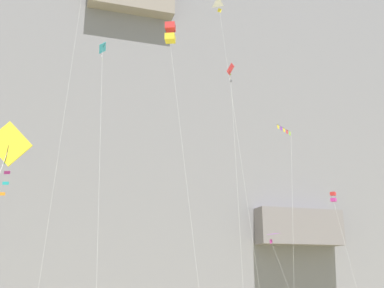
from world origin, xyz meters
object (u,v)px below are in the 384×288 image
(kite_box_upper_right, at_px, (170,33))
(kite_delta_mid_right, at_px, (268,240))
(kite_delta_far_left, at_px, (224,16))
(kite_banner_upper_left, at_px, (285,144))
(kite_diamond_low_center, at_px, (102,63))
(kite_diamond_mid_center, at_px, (8,147))
(kite_box_high_right, at_px, (333,197))
(kite_diamond_near_cliff, at_px, (231,83))

(kite_box_upper_right, height_order, kite_delta_mid_right, kite_box_upper_right)
(kite_delta_mid_right, xyz_separation_m, kite_delta_far_left, (-7.89, -8.02, 23.05))
(kite_delta_mid_right, distance_m, kite_banner_upper_left, 11.97)
(kite_diamond_low_center, bearing_deg, kite_box_upper_right, 6.50)
(kite_delta_far_left, bearing_deg, kite_diamond_mid_center, -130.94)
(kite_box_high_right, xyz_separation_m, kite_diamond_near_cliff, (-18.36, -14.04, 6.40))
(kite_diamond_mid_center, bearing_deg, kite_diamond_low_center, 74.54)
(kite_banner_upper_left, relative_size, kite_delta_far_left, 0.58)
(kite_delta_mid_right, bearing_deg, kite_delta_far_left, -134.51)
(kite_box_high_right, relative_size, kite_diamond_mid_center, 1.38)
(kite_box_upper_right, bearing_deg, kite_diamond_low_center, -173.50)
(kite_box_high_right, height_order, kite_diamond_low_center, kite_diamond_low_center)
(kite_banner_upper_left, bearing_deg, kite_delta_mid_right, 81.48)
(kite_box_high_right, relative_size, kite_delta_far_left, 0.40)
(kite_delta_mid_right, xyz_separation_m, kite_diamond_near_cliff, (-10.49, -15.89, 11.46))
(kite_box_high_right, height_order, kite_banner_upper_left, kite_banner_upper_left)
(kite_delta_far_left, bearing_deg, kite_box_upper_right, -167.79)
(kite_box_upper_right, bearing_deg, kite_delta_mid_right, 33.44)
(kite_box_upper_right, bearing_deg, kite_diamond_mid_center, -121.05)
(kite_box_high_right, height_order, kite_delta_far_left, kite_delta_far_left)
(kite_box_high_right, bearing_deg, kite_box_upper_right, -161.16)
(kite_diamond_low_center, height_order, kite_diamond_mid_center, kite_diamond_low_center)
(kite_diamond_low_center, xyz_separation_m, kite_delta_far_left, (12.85, 2.11, 8.40))
(kite_box_high_right, distance_m, kite_delta_far_left, 24.69)
(kite_diamond_mid_center, bearing_deg, kite_delta_far_left, 49.06)
(kite_delta_mid_right, height_order, kite_diamond_mid_center, kite_diamond_mid_center)
(kite_delta_mid_right, bearing_deg, kite_diamond_mid_center, -131.98)
(kite_delta_mid_right, distance_m, kite_diamond_low_center, 27.34)
(kite_diamond_low_center, relative_size, kite_diamond_mid_center, 2.68)
(kite_box_high_right, height_order, kite_delta_mid_right, kite_box_high_right)
(kite_diamond_low_center, height_order, kite_delta_far_left, kite_delta_far_left)
(kite_diamond_near_cliff, bearing_deg, kite_delta_mid_right, 56.58)
(kite_delta_far_left, xyz_separation_m, kite_diamond_mid_center, (-18.01, -20.76, -21.95))
(kite_delta_mid_right, distance_m, kite_diamond_mid_center, 38.74)
(kite_delta_far_left, bearing_deg, kite_diamond_near_cliff, -108.28)
(kite_box_high_right, xyz_separation_m, kite_diamond_low_center, (-28.61, -8.28, 9.59))
(kite_delta_mid_right, height_order, kite_diamond_low_center, kite_diamond_low_center)
(kite_box_upper_right, bearing_deg, kite_diamond_near_cliff, -60.10)
(kite_box_upper_right, distance_m, kite_diamond_near_cliff, 10.76)
(kite_box_upper_right, xyz_separation_m, kite_banner_upper_left, (13.12, 2.02, -9.82))
(kite_diamond_low_center, relative_size, kite_diamond_near_cliff, 1.18)
(kite_delta_mid_right, distance_m, kite_diamond_near_cliff, 22.23)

